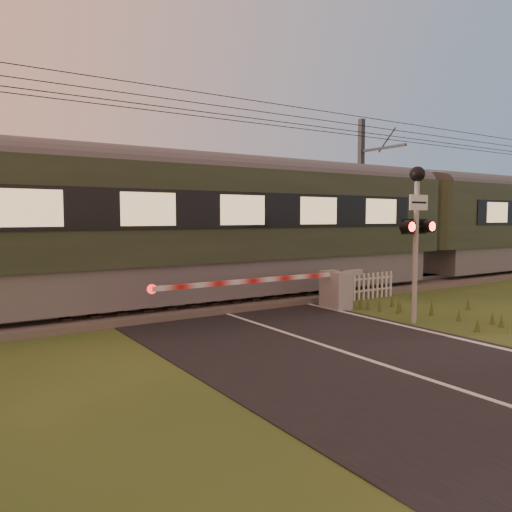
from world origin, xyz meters
TOP-DOWN VIEW (x-y plane):
  - ground at (0.00, 0.00)m, footprint 160.00×160.00m
  - road at (0.02, -0.23)m, footprint 6.00×140.00m
  - track_bed at (0.00, 6.50)m, footprint 140.00×3.40m
  - overhead_wires at (0.00, 6.50)m, footprint 120.00×0.62m
  - train at (9.18, 6.50)m, footprint 43.96×3.03m
  - boom_gate at (2.68, 3.90)m, footprint 6.48×0.82m
  - crossing_signal at (3.31, 1.46)m, footprint 0.96×0.37m
  - picket_fence at (4.67, 4.60)m, footprint 2.82×0.07m
  - catenary_mast at (8.73, 8.72)m, footprint 0.21×2.45m

SIDE VIEW (x-z plane):
  - ground at x=0.00m, z-range 0.00..0.00m
  - road at x=0.02m, z-range 0.00..0.03m
  - track_bed at x=0.00m, z-range -0.13..0.26m
  - picket_fence at x=4.67m, z-range 0.00..0.83m
  - boom_gate at x=2.68m, z-range 0.05..1.14m
  - train at x=9.18m, z-range 0.28..4.38m
  - crossing_signal at x=3.31m, z-range 0.71..4.48m
  - catenary_mast at x=8.73m, z-range 0.14..6.78m
  - overhead_wires at x=0.00m, z-range 5.41..6.04m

